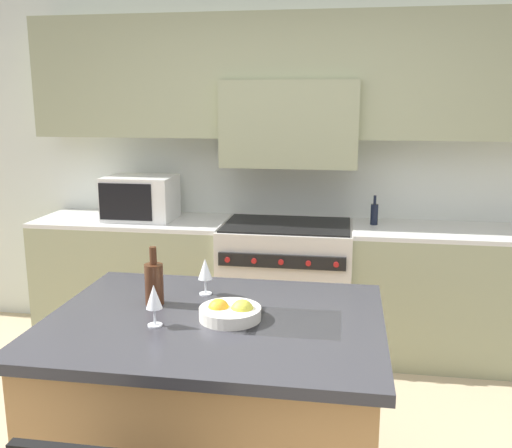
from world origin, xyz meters
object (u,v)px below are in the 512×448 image
object	(u,v)px
oil_bottle_on_counter	(374,214)
microwave	(140,198)
range_stove	(286,287)
fruit_bowl	(230,312)
wine_bottle	(154,283)
wine_glass_far	(205,270)
wine_glass_near	(154,298)

from	to	relation	value
oil_bottle_on_counter	microwave	bearing A→B (deg)	-177.27
range_stove	fruit_bowl	distance (m)	1.82
range_stove	wine_bottle	size ratio (longest dim) A/B	3.56
wine_glass_far	oil_bottle_on_counter	size ratio (longest dim) A/B	0.83
range_stove	fruit_bowl	world-z (taller)	fruit_bowl
range_stove	oil_bottle_on_counter	bearing A→B (deg)	9.28
wine_glass_near	wine_glass_far	xyz separation A→B (m)	(0.11, 0.41, 0.00)
range_stove	microwave	size ratio (longest dim) A/B	1.89
range_stove	oil_bottle_on_counter	distance (m)	0.83
wine_bottle	wine_glass_far	bearing A→B (deg)	40.42
microwave	fruit_bowl	world-z (taller)	microwave
microwave	fruit_bowl	bearing A→B (deg)	-59.43
microwave	oil_bottle_on_counter	world-z (taller)	microwave
wine_glass_far	wine_glass_near	bearing A→B (deg)	-105.02
wine_glass_far	range_stove	bearing A→B (deg)	81.07
wine_bottle	wine_glass_near	world-z (taller)	wine_bottle
wine_bottle	oil_bottle_on_counter	distance (m)	2.02
range_stove	wine_glass_far	xyz separation A→B (m)	(-0.23, -1.47, 0.56)
wine_glass_near	oil_bottle_on_counter	bearing A→B (deg)	64.23
wine_glass_near	microwave	bearing A→B (deg)	111.82
microwave	wine_bottle	world-z (taller)	microwave
range_stove	wine_glass_far	size ratio (longest dim) A/B	5.43
microwave	wine_bottle	size ratio (longest dim) A/B	1.88
wine_glass_far	microwave	bearing A→B (deg)	120.29
microwave	wine_glass_near	size ratio (longest dim) A/B	2.87
wine_glass_far	fruit_bowl	size ratio (longest dim) A/B	0.67
wine_glass_far	oil_bottle_on_counter	xyz separation A→B (m)	(0.84, 1.57, -0.01)
oil_bottle_on_counter	fruit_bowl	bearing A→B (deg)	-109.67
range_stove	wine_glass_near	world-z (taller)	wine_glass_near
fruit_bowl	oil_bottle_on_counter	size ratio (longest dim) A/B	1.24
wine_glass_near	oil_bottle_on_counter	distance (m)	2.19
wine_glass_near	fruit_bowl	distance (m)	0.33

